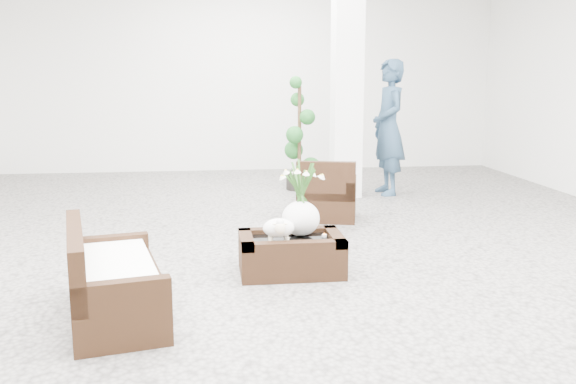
{
  "coord_description": "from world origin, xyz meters",
  "views": [
    {
      "loc": [
        -0.74,
        -5.96,
        1.73
      ],
      "look_at": [
        0.0,
        -0.1,
        0.62
      ],
      "focal_mm": 39.02,
      "sensor_mm": 36.0,
      "label": 1
    }
  ],
  "objects": [
    {
      "name": "ground",
      "position": [
        0.0,
        0.0,
        0.0
      ],
      "size": [
        11.0,
        11.0,
        0.0
      ],
      "primitive_type": "plane",
      "color": "gray",
      "rests_on": "ground"
    },
    {
      "name": "shopper",
      "position": [
        1.84,
        2.85,
        0.98
      ],
      "size": [
        0.52,
        0.74,
        1.95
      ],
      "primitive_type": "imported",
      "rotation": [
        0.0,
        0.0,
        -1.5
      ],
      "color": "navy",
      "rests_on": "ground"
    },
    {
      "name": "topiary",
      "position": [
        0.61,
        3.38,
        0.84
      ],
      "size": [
        0.45,
        0.45,
        1.67
      ],
      "primitive_type": null,
      "color": "#1A511D",
      "rests_on": "ground"
    },
    {
      "name": "sheep_figurine",
      "position": [
        -0.17,
        -0.78,
        0.42
      ],
      "size": [
        0.28,
        0.23,
        0.21
      ],
      "primitive_type": "ellipsoid",
      "color": "white",
      "rests_on": "coffee_table"
    },
    {
      "name": "coffee_table",
      "position": [
        -0.05,
        -0.68,
        0.16
      ],
      "size": [
        0.9,
        0.6,
        0.31
      ],
      "primitive_type": "cube",
      "color": "#311C0E",
      "rests_on": "ground"
    },
    {
      "name": "loveseat",
      "position": [
        -1.43,
        -1.55,
        0.34
      ],
      "size": [
        0.87,
        1.38,
        0.68
      ],
      "primitive_type": "cube",
      "rotation": [
        0.0,
        0.0,
        1.78
      ],
      "color": "#311C0E",
      "rests_on": "ground"
    },
    {
      "name": "planter_narcissus",
      "position": [
        0.05,
        -0.58,
        0.71
      ],
      "size": [
        0.44,
        0.44,
        0.8
      ],
      "primitive_type": null,
      "color": "white",
      "rests_on": "coffee_table"
    },
    {
      "name": "tealight",
      "position": [
        0.25,
        -0.66,
        0.33
      ],
      "size": [
        0.04,
        0.04,
        0.03
      ],
      "primitive_type": "cylinder",
      "color": "white",
      "rests_on": "coffee_table"
    },
    {
      "name": "armchair",
      "position": [
        0.67,
        1.39,
        0.37
      ],
      "size": [
        0.83,
        0.81,
        0.74
      ],
      "primitive_type": "cube",
      "rotation": [
        0.0,
        0.0,
        2.9
      ],
      "color": "#311C0E",
      "rests_on": "ground"
    },
    {
      "name": "column",
      "position": [
        1.2,
        2.8,
        1.75
      ],
      "size": [
        0.4,
        0.4,
        3.5
      ],
      "primitive_type": "cube",
      "color": "white",
      "rests_on": "ground"
    }
  ]
}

